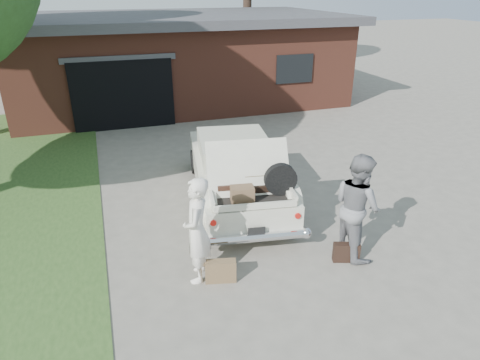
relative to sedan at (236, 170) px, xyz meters
name	(u,v)px	position (x,y,z in m)	size (l,w,h in m)	color
ground	(250,248)	(-0.38, -2.00, -0.68)	(90.00, 90.00, 0.00)	gray
house	(178,57)	(0.61, 9.47, 0.99)	(12.80, 7.80, 3.30)	brown
sedan	(236,170)	(0.00, 0.00, 0.00)	(2.46, 4.82, 1.78)	beige
woman_left	(197,231)	(-1.45, -2.51, 0.20)	(0.64, 0.42, 1.76)	white
woman_right	(357,206)	(1.29, -2.68, 0.26)	(0.91, 0.71, 1.87)	gray
suitcase_left	(221,271)	(-1.14, -2.72, -0.49)	(0.49, 0.16, 0.38)	brown
suitcase_right	(346,252)	(1.05, -2.87, -0.51)	(0.45, 0.14, 0.34)	black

